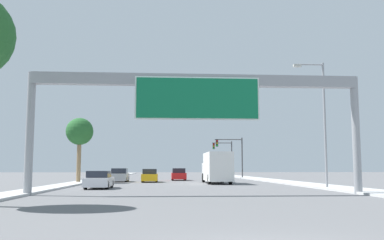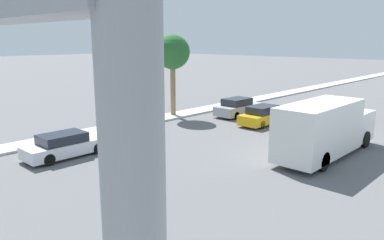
% 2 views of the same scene
% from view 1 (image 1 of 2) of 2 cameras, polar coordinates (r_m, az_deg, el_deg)
% --- Properties ---
extents(sidewalk_right, '(3.00, 120.00, 0.15)m').
position_cam_1_polar(sidewalk_right, '(69.12, 7.25, -7.61)').
color(sidewalk_right, '#BDBDBD').
rests_on(sidewalk_right, ground).
extents(median_strip_left, '(2.00, 120.00, 0.15)m').
position_cam_1_polar(median_strip_left, '(68.37, -11.32, -7.56)').
color(median_strip_left, '#BDBDBD').
rests_on(median_strip_left, ground).
extents(sign_gantry, '(20.38, 0.73, 7.31)m').
position_cam_1_polar(sign_gantry, '(26.16, 0.70, 3.16)').
color(sign_gantry, gray).
rests_on(sign_gantry, ground).
extents(car_far_center, '(1.88, 4.65, 1.55)m').
position_cam_1_polar(car_far_center, '(50.32, -9.62, -7.31)').
color(car_far_center, '#A5A8AD').
rests_on(car_far_center, ground).
extents(car_near_left, '(1.75, 4.70, 1.48)m').
position_cam_1_polar(car_near_left, '(48.71, -5.65, -7.43)').
color(car_near_left, gold).
rests_on(car_near_left, ground).
extents(car_mid_center, '(1.82, 4.70, 1.37)m').
position_cam_1_polar(car_mid_center, '(34.35, -12.27, -7.84)').
color(car_mid_center, silver).
rests_on(car_mid_center, ground).
extents(car_mid_left, '(1.84, 4.40, 1.55)m').
position_cam_1_polar(car_mid_left, '(55.47, -1.80, -7.30)').
color(car_mid_left, red).
rests_on(car_mid_left, ground).
extents(truck_box_primary, '(2.35, 8.77, 3.14)m').
position_cam_1_polar(truck_box_primary, '(44.44, 3.31, -6.38)').
color(truck_box_primary, white).
rests_on(truck_box_primary, ground).
extents(traffic_light_near_intersection, '(4.36, 0.32, 6.29)m').
position_cam_1_polar(traffic_light_near_intersection, '(66.77, 5.54, -4.11)').
color(traffic_light_near_intersection, '#3D3D3F').
rests_on(traffic_light_near_intersection, ground).
extents(traffic_light_mid_block, '(3.61, 0.32, 6.33)m').
position_cam_1_polar(traffic_light_mid_block, '(76.68, 4.51, -4.44)').
color(traffic_light_mid_block, '#3D3D3F').
rests_on(traffic_light_mid_block, ground).
extents(palm_tree_background, '(2.89, 2.89, 6.91)m').
position_cam_1_polar(palm_tree_background, '(47.05, -14.76, -1.62)').
color(palm_tree_background, '#8C704C').
rests_on(palm_tree_background, ground).
extents(street_lamp_right, '(2.43, 0.28, 9.75)m').
position_cam_1_polar(street_lamp_right, '(34.36, 16.85, 0.65)').
color(street_lamp_right, gray).
rests_on(street_lamp_right, ground).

